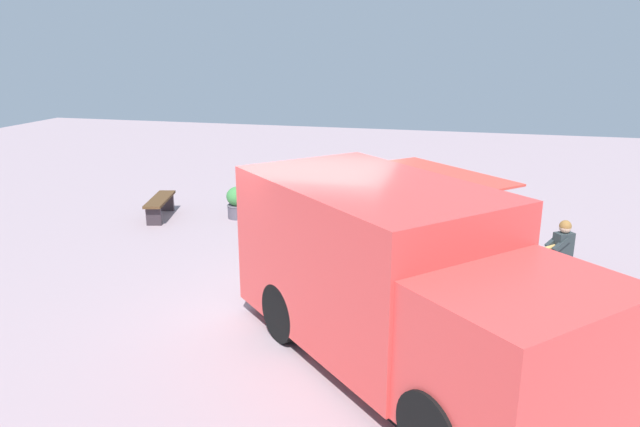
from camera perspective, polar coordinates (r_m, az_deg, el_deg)
The scene contains 7 objects.
ground_plane at distance 9.56m, azimuth -1.21°, elevation -8.75°, with size 40.00×40.00×0.00m, color #A78F96.
food_truck at distance 7.58m, azimuth 7.59°, elevation -6.75°, with size 5.17×5.25×2.30m.
person_customer at distance 11.98m, azimuth 22.32°, elevation -2.99°, with size 0.67×0.75×0.86m.
planter_flowering_near at distance 14.14m, azimuth -7.91°, elevation 1.12°, with size 0.55×0.55×0.76m.
planter_flowering_far at distance 13.35m, azimuth 9.75°, elevation 0.02°, with size 0.51×0.51×0.73m.
plaza_bench at distance 14.51m, azimuth -15.21°, elevation 0.98°, with size 1.57×0.77×0.49m.
trash_bin at distance 11.55m, azimuth -3.21°, elevation -1.85°, with size 0.44×0.44×0.90m.
Camera 1 is at (-8.35, -2.33, 4.04)m, focal length 33.09 mm.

